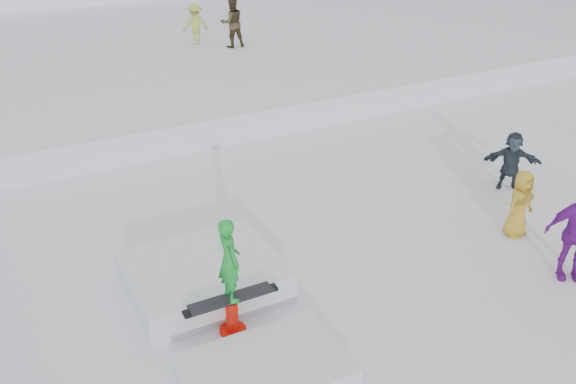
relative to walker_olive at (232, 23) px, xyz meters
name	(u,v)px	position (x,y,z in m)	size (l,w,h in m)	color
ground	(315,301)	(-4.20, -13.46, -1.67)	(120.00, 120.00, 0.00)	white
snow_midrise	(101,55)	(-4.20, 2.54, -1.27)	(50.00, 18.00, 0.80)	white
walker_olive	(232,23)	(0.00, 0.00, 0.00)	(0.85, 0.66, 1.75)	#3B311B
walker_ygreen	(195,24)	(-1.04, 0.96, -0.15)	(0.94, 0.54, 1.45)	#AEBA3F
spectator_purple	(576,233)	(0.30, -14.93, -0.74)	(1.09, 0.45, 1.86)	#7D1A9B
spectator_yellow	(520,204)	(0.54, -13.39, -0.96)	(0.70, 0.45, 1.43)	gold
spectator_dark	(512,161)	(1.94, -11.76, -0.98)	(1.29, 0.41, 1.39)	#29323C
jib_rail_feature	(219,297)	(-5.80, -12.97, -1.37)	(2.60, 4.40, 2.11)	white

